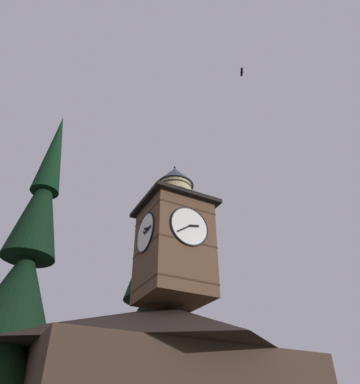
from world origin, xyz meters
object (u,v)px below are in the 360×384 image
(pine_tree_aside, at_px, (16,303))
(moon, at_px, (171,332))
(flying_bird_high, at_px, (242,72))
(clock_tower, at_px, (174,238))
(pine_tree_behind, at_px, (149,332))

(pine_tree_aside, distance_m, moon, 39.35)
(pine_tree_aside, relative_size, flying_bird_high, 30.41)
(clock_tower, distance_m, pine_tree_aside, 9.06)
(pine_tree_behind, bearing_deg, clock_tower, 81.33)
(pine_tree_aside, bearing_deg, moon, -128.00)
(moon, bearing_deg, clock_tower, 63.53)
(clock_tower, distance_m, moon, 36.51)
(clock_tower, distance_m, pine_tree_behind, 6.63)
(flying_bird_high, bearing_deg, clock_tower, -63.20)
(pine_tree_aside, xyz_separation_m, flying_bird_high, (-10.20, 7.17, 15.61))
(clock_tower, bearing_deg, pine_tree_aside, -15.14)
(pine_tree_behind, height_order, moon, pine_tree_behind)
(pine_tree_behind, bearing_deg, moon, -119.19)
(flying_bird_high, bearing_deg, moon, -109.92)
(flying_bird_high, bearing_deg, pine_tree_behind, -79.58)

